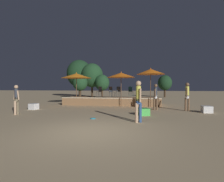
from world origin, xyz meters
The scene contains 22 objects.
ground_plane centered at (0.00, 0.00, 0.00)m, with size 120.00×120.00×0.00m, color tan.
wooden_deck centered at (-0.74, 9.51, 0.30)m, with size 8.23×2.79×0.69m.
patio_umbrella_0 centered at (0.23, 7.94, 2.49)m, with size 2.24×2.24×2.77m.
patio_umbrella_1 centered at (-3.61, 8.27, 2.50)m, with size 2.53×2.53×2.78m.
patio_umbrella_2 centered at (2.51, 7.97, 2.73)m, with size 2.16×2.16×3.02m.
cube_seat_0 centered at (1.92, 3.93, 0.19)m, with size 0.69×0.69×0.39m.
cube_seat_1 centered at (-5.55, 5.19, 0.21)m, with size 0.58×0.58×0.42m.
cube_seat_2 centered at (5.71, 5.48, 0.21)m, with size 0.55×0.55×0.41m.
person_0 centered at (4.74, 6.11, 1.02)m, with size 0.30×0.53×1.84m.
person_1 centered at (2.76, 6.37, 0.97)m, with size 0.29×0.52×1.76m.
person_2 centered at (1.65, 1.94, 1.03)m, with size 0.30×0.48×1.84m.
person_3 centered at (-5.21, 3.06, 0.90)m, with size 0.49×0.29×1.68m.
bistro_chair_0 centered at (-0.71, 8.79, 1.23)m, with size 0.48×0.48×0.90m.
bistro_chair_1 centered at (0.85, 10.38, 1.23)m, with size 0.45×0.46×0.90m.
bistro_chair_2 centered at (-1.85, 9.32, 1.23)m, with size 0.46×0.46×0.90m.
bistro_chair_3 centered at (-0.21, 9.66, 1.23)m, with size 0.46×0.46×0.90m.
frisbee_disc centered at (-0.56, 2.46, 0.02)m, with size 0.26×0.26×0.03m.
background_tree_0 centered at (-5.27, 18.98, 3.22)m, with size 3.18×3.18×4.98m.
background_tree_1 centered at (-3.59, 18.17, 2.13)m, with size 2.04×2.04×3.27m.
background_tree_2 centered at (5.33, 21.07, 2.14)m, with size 2.06×2.06×3.29m.
background_tree_3 centered at (-5.89, 15.58, 2.08)m, with size 1.90×1.90×3.14m.
background_tree_4 centered at (-7.54, 19.91, 3.58)m, with size 3.82×3.82×5.68m.
Camera 1 is at (1.73, -5.82, 1.59)m, focal length 28.00 mm.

